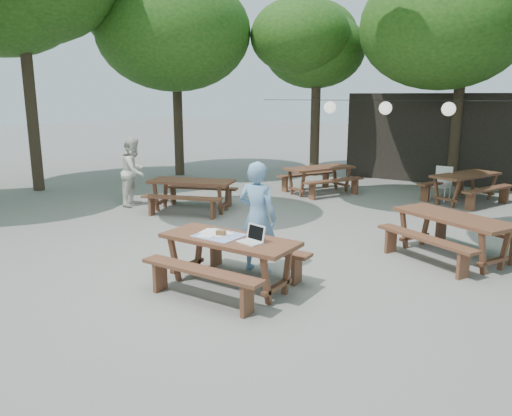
{
  "coord_description": "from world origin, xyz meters",
  "views": [
    {
      "loc": [
        4.29,
        -7.1,
        2.73
      ],
      "look_at": [
        0.22,
        -0.89,
        1.05
      ],
      "focal_mm": 35.0,
      "sensor_mm": 36.0,
      "label": 1
    }
  ],
  "objects_px": {
    "second_person": "(134,171)",
    "main_picnic_table": "(229,262)",
    "picnic_table_nw": "(192,195)",
    "woman": "(257,217)",
    "plastic_chair": "(440,191)"
  },
  "relations": [
    {
      "from": "woman",
      "to": "second_person",
      "type": "height_order",
      "value": "woman"
    },
    {
      "from": "main_picnic_table",
      "to": "woman",
      "type": "relative_size",
      "value": 1.14
    },
    {
      "from": "main_picnic_table",
      "to": "plastic_chair",
      "type": "relative_size",
      "value": 2.22
    },
    {
      "from": "main_picnic_table",
      "to": "plastic_chair",
      "type": "height_order",
      "value": "plastic_chair"
    },
    {
      "from": "plastic_chair",
      "to": "second_person",
      "type": "bearing_deg",
      "value": -136.35
    },
    {
      "from": "plastic_chair",
      "to": "woman",
      "type": "bearing_deg",
      "value": -91.95
    },
    {
      "from": "picnic_table_nw",
      "to": "woman",
      "type": "distance_m",
      "value": 4.53
    },
    {
      "from": "second_person",
      "to": "plastic_chair",
      "type": "bearing_deg",
      "value": -74.4
    },
    {
      "from": "main_picnic_table",
      "to": "woman",
      "type": "bearing_deg",
      "value": 93.41
    },
    {
      "from": "main_picnic_table",
      "to": "picnic_table_nw",
      "type": "bearing_deg",
      "value": 136.52
    },
    {
      "from": "woman",
      "to": "second_person",
      "type": "xyz_separation_m",
      "value": [
        -5.27,
        2.4,
        -0.02
      ]
    },
    {
      "from": "main_picnic_table",
      "to": "second_person",
      "type": "xyz_separation_m",
      "value": [
        -5.32,
        3.21,
        0.47
      ]
    },
    {
      "from": "second_person",
      "to": "main_picnic_table",
      "type": "bearing_deg",
      "value": -142.38
    },
    {
      "from": "main_picnic_table",
      "to": "second_person",
      "type": "distance_m",
      "value": 6.23
    },
    {
      "from": "picnic_table_nw",
      "to": "second_person",
      "type": "relative_size",
      "value": 1.35
    }
  ]
}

